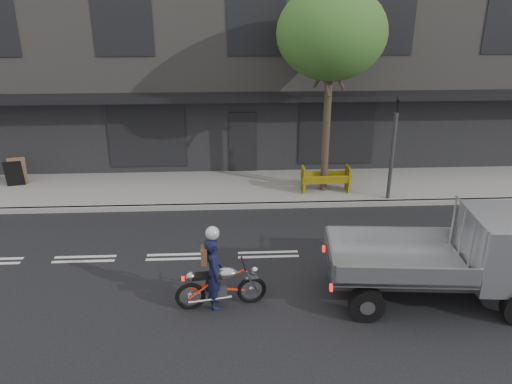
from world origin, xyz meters
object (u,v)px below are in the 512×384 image
object	(u,v)px
traffic_light_pole	(392,154)
rider	(214,273)
motorcycle	(221,285)
sandwich_board	(14,174)
flatbed_ute	(487,251)
construction_barrier	(327,181)
street_tree	(331,34)

from	to	relation	value
traffic_light_pole	rider	bearing A→B (deg)	-134.83
motorcycle	sandwich_board	distance (m)	10.29
traffic_light_pole	flatbed_ute	size ratio (longest dim) A/B	0.72
traffic_light_pole	motorcycle	xyz separation A→B (m)	(-5.40, -5.58, -1.12)
traffic_light_pole	sandwich_board	size ratio (longest dim) A/B	3.74
construction_barrier	sandwich_board	world-z (taller)	sandwich_board
motorcycle	construction_barrier	distance (m)	6.96
flatbed_ute	rider	bearing A→B (deg)	-175.76
street_tree	motorcycle	size ratio (longest dim) A/B	3.36
street_tree	construction_barrier	world-z (taller)	street_tree
rider	sandwich_board	xyz separation A→B (m)	(-7.11, 7.29, -0.21)
street_tree	sandwich_board	bearing A→B (deg)	175.43
flatbed_ute	traffic_light_pole	bearing A→B (deg)	98.88
traffic_light_pole	rider	world-z (taller)	traffic_light_pole
motorcycle	construction_barrier	bearing A→B (deg)	52.74
traffic_light_pole	rider	xyz separation A→B (m)	(-5.55, -5.58, -0.82)
construction_barrier	flatbed_ute	bearing A→B (deg)	-68.96
flatbed_ute	construction_barrier	bearing A→B (deg)	115.94
traffic_light_pole	construction_barrier	size ratio (longest dim) A/B	2.14
flatbed_ute	motorcycle	bearing A→B (deg)	-175.78
motorcycle	rider	xyz separation A→B (m)	(-0.15, -0.00, 0.30)
construction_barrier	motorcycle	bearing A→B (deg)	-119.61
rider	sandwich_board	bearing A→B (deg)	36.67
flatbed_ute	construction_barrier	world-z (taller)	flatbed_ute
construction_barrier	traffic_light_pole	bearing A→B (deg)	-13.42
motorcycle	rider	bearing A→B (deg)	172.38
rider	construction_barrier	bearing A→B (deg)	-38.33
motorcycle	rider	size ratio (longest dim) A/B	1.21
motorcycle	rider	distance (m)	0.33
rider	sandwich_board	distance (m)	10.18
street_tree	flatbed_ute	distance (m)	8.02
rider	street_tree	bearing A→B (deg)	-36.54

